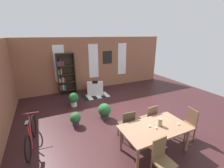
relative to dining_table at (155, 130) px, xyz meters
The scene contains 22 objects.
ground_plane 1.50m from the dining_table, 80.24° to the left, with size 10.97×10.97×0.00m, color #351A1C.
back_wall_brick 5.67m from the dining_table, 87.67° to the left, with size 8.82×0.12×2.89m, color #975E43.
window_pane_0 5.84m from the dining_table, 106.07° to the left, with size 0.55×0.02×1.88m, color white.
window_pane_1 5.62m from the dining_table, 87.64° to the left, with size 0.55×0.02×1.88m, color white.
window_pane_2 5.98m from the dining_table, 69.67° to the left, with size 0.55×0.02×1.88m, color white.
dining_table is the anchor object (origin of this frame).
vase_on_table 0.24m from the dining_table, ahead, with size 0.12×0.12×0.21m, color #998466.
tealight_candle_0 0.13m from the dining_table, 115.38° to the right, with size 0.04×0.04×0.04m, color silver.
tealight_candle_1 0.18m from the dining_table, 153.54° to the left, with size 0.04×0.04×0.05m, color silver.
tealight_candle_2 0.66m from the dining_table, 16.64° to the right, with size 0.04×0.04×0.05m, color silver.
dining_chair_head_right 1.27m from the dining_table, ahead, with size 0.43×0.43×0.95m.
dining_chair_near_left 0.84m from the dining_table, 119.32° to the right, with size 0.42×0.42×0.95m.
dining_chair_far_left 0.84m from the dining_table, 119.51° to the left, with size 0.44×0.44×0.95m.
dining_chair_far_right 0.84m from the dining_table, 60.66° to the left, with size 0.42×0.42×0.95m.
bookshelf_tall 5.56m from the dining_table, 104.70° to the left, with size 0.89×0.30×2.13m.
armchair_white 4.67m from the dining_table, 90.45° to the left, with size 1.00×1.00×0.75m.
bicycle_second 3.41m from the dining_table, 151.49° to the left, with size 0.44×1.70×0.90m.
potted_plant_by_shelf 2.69m from the dining_table, 127.98° to the left, with size 0.37×0.37×0.48m.
potted_plant_corner 3.91m from the dining_table, 110.80° to the left, with size 0.45×0.45×0.62m.
potted_plant_window 2.22m from the dining_table, 104.52° to the left, with size 0.48×0.48×0.59m.
striped_rug 4.37m from the dining_table, 91.80° to the left, with size 1.35×0.77×0.01m.
framed_picture 5.74m from the dining_table, 78.98° to the left, with size 0.56×0.03×0.72m, color black.
Camera 1 is at (-2.69, -3.93, 3.02)m, focal length 24.41 mm.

